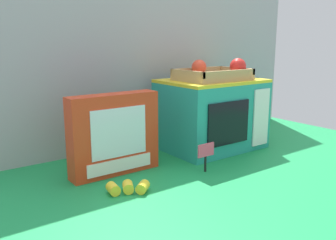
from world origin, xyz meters
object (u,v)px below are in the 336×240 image
(cookie_set_box, at_px, (114,134))
(price_sign, at_px, (206,153))
(food_groups_crate, at_px, (215,74))
(toy_microwave, at_px, (212,114))
(loose_toy_banana, at_px, (128,188))

(cookie_set_box, relative_size, price_sign, 3.11)
(food_groups_crate, height_order, price_sign, food_groups_crate)
(toy_microwave, bearing_deg, food_groups_crate, -105.79)
(cookie_set_box, relative_size, loose_toy_banana, 2.51)
(food_groups_crate, distance_m, cookie_set_box, 0.50)
(toy_microwave, distance_m, price_sign, 0.31)
(cookie_set_box, xyz_separation_m, loose_toy_banana, (-0.05, -0.17, -0.12))
(toy_microwave, bearing_deg, cookie_set_box, -175.85)
(cookie_set_box, bearing_deg, toy_microwave, 4.15)
(food_groups_crate, distance_m, loose_toy_banana, 0.62)
(food_groups_crate, relative_size, loose_toy_banana, 2.24)
(price_sign, bearing_deg, loose_toy_banana, 179.58)
(food_groups_crate, distance_m, price_sign, 0.37)
(price_sign, distance_m, loose_toy_banana, 0.31)
(loose_toy_banana, bearing_deg, food_groups_crate, 19.72)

